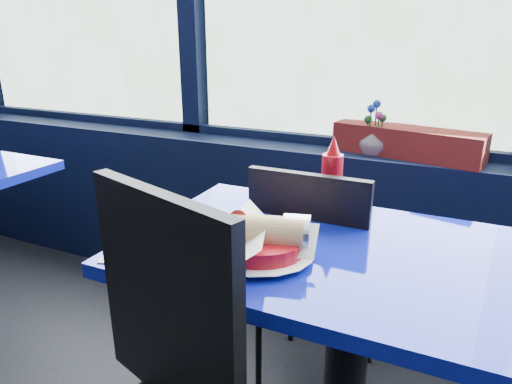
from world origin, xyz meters
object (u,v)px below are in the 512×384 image
chair_near_back (315,270)px  flower_vase (373,139)px  planter_box (407,142)px  ketchup_bottle (332,179)px  near_table (350,311)px  food_basket (250,241)px

chair_near_back → flower_vase: 0.66m
planter_box → ketchup_bottle: bearing=-91.2°
flower_vase → planter_box: bearing=15.7°
near_table → food_basket: food_basket is taller
food_basket → ketchup_bottle: (0.10, 0.38, 0.07)m
near_table → planter_box: 0.92m
flower_vase → ketchup_bottle: (-0.01, -0.59, -0.01)m
chair_near_back → food_basket: bearing=82.3°
ketchup_bottle → near_table: bearing=-60.8°
ketchup_bottle → planter_box: bearing=77.0°
near_table → food_basket: 0.35m
near_table → planter_box: size_ratio=1.97×
flower_vase → food_basket: flower_vase is taller
chair_near_back → near_table: bearing=123.7°
food_basket → ketchup_bottle: ketchup_bottle is taller
near_table → planter_box: (0.00, 0.87, 0.29)m
planter_box → ketchup_bottle: size_ratio=2.47×
near_table → flower_vase: flower_vase is taller
food_basket → planter_box: bearing=87.0°
near_table → ketchup_bottle: bearing=119.2°
chair_near_back → food_basket: chair_near_back is taller
near_table → ketchup_bottle: ketchup_bottle is taller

